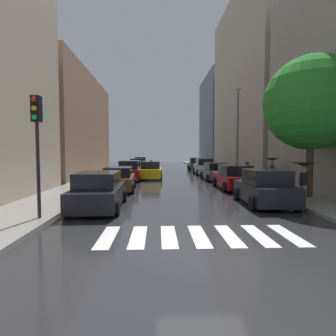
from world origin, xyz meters
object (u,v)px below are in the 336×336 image
(parked_car_left_fifth, at_px, (137,165))
(pedestrian_foreground, at_px, (304,172))
(parked_car_right_nearest, at_px, (265,188))
(traffic_light_left_corner, at_px, (37,129))
(parked_car_left_sixth, at_px, (140,163))
(parked_car_right_third, at_px, (215,172))
(parked_car_right_fourth, at_px, (204,167))
(parked_car_left_fourth, at_px, (133,168))
(parked_car_right_second, at_px, (234,178))
(parked_car_left_nearest, at_px, (99,191))
(parked_car_right_fifth, at_px, (196,164))
(pedestrian_near_tree, at_px, (247,169))
(street_tree_right, at_px, (312,103))
(parked_car_left_third, at_px, (129,171))
(taxi_midroad, at_px, (151,170))
(parked_car_left_second, at_px, (119,179))
(pedestrian_by_kerb, at_px, (272,164))
(lamp_post_right, at_px, (238,127))

(parked_car_left_fifth, bearing_deg, pedestrian_foreground, -159.44)
(parked_car_right_nearest, relative_size, traffic_light_left_corner, 0.95)
(parked_car_left_sixth, relative_size, parked_car_right_third, 0.98)
(parked_car_right_nearest, distance_m, parked_car_right_fourth, 17.65)
(parked_car_left_fourth, bearing_deg, parked_car_right_second, -147.85)
(parked_car_left_nearest, relative_size, traffic_light_left_corner, 1.10)
(parked_car_left_fourth, distance_m, parked_car_right_fifth, 10.60)
(pedestrian_foreground, height_order, pedestrian_near_tree, pedestrian_foreground)
(parked_car_left_nearest, height_order, pedestrian_foreground, pedestrian_foreground)
(parked_car_left_fifth, xyz_separation_m, street_tree_right, (10.68, -22.27, 4.25))
(parked_car_left_fourth, distance_m, parked_car_left_fifth, 6.43)
(parked_car_left_third, distance_m, parked_car_left_sixth, 18.27)
(parked_car_left_nearest, relative_size, parked_car_right_third, 1.04)
(parked_car_right_third, xyz_separation_m, street_tree_right, (2.86, -10.09, 4.28))
(parked_car_right_fifth, relative_size, street_tree_right, 0.56)
(parked_car_left_fifth, xyz_separation_m, parked_car_right_fourth, (7.85, -5.98, 0.05))
(parked_car_right_second, relative_size, street_tree_right, 0.65)
(parked_car_right_fifth, bearing_deg, taxi_midroad, 154.40)
(parked_car_right_second, height_order, parked_car_right_third, parked_car_right_second)
(pedestrian_foreground, relative_size, traffic_light_left_corner, 0.43)
(parked_car_left_sixth, height_order, parked_car_right_nearest, parked_car_left_sixth)
(pedestrian_foreground, xyz_separation_m, traffic_light_left_corner, (-11.30, -3.15, 1.74))
(parked_car_left_second, bearing_deg, taxi_midroad, -15.85)
(parked_car_right_third, height_order, pedestrian_foreground, pedestrian_foreground)
(parked_car_right_second, bearing_deg, pedestrian_foreground, -159.66)
(parked_car_right_fourth, height_order, pedestrian_by_kerb, pedestrian_by_kerb)
(parked_car_right_second, distance_m, street_tree_right, 6.59)
(parked_car_right_nearest, xyz_separation_m, pedestrian_by_kerb, (3.17, 6.72, 0.82))
(parked_car_left_fourth, distance_m, traffic_light_left_corner, 20.28)
(parked_car_right_fourth, bearing_deg, pedestrian_by_kerb, -162.78)
(parked_car_left_nearest, height_order, parked_car_left_fourth, parked_car_left_nearest)
(street_tree_right, bearing_deg, parked_car_left_sixth, 110.67)
(parked_car_left_third, xyz_separation_m, parked_car_right_fifth, (7.70, 12.99, -0.02))
(pedestrian_near_tree, bearing_deg, parked_car_right_nearest, -144.79)
(parked_car_left_third, bearing_deg, pedestrian_foreground, -141.62)
(parked_car_right_fourth, bearing_deg, street_tree_right, -168.75)
(parked_car_right_fifth, relative_size, pedestrian_foreground, 2.22)
(parked_car_left_sixth, height_order, pedestrian_by_kerb, pedestrian_by_kerb)
(parked_car_right_nearest, distance_m, traffic_light_left_corner, 10.02)
(parked_car_left_nearest, distance_m, street_tree_right, 11.52)
(pedestrian_foreground, bearing_deg, street_tree_right, 78.64)
(parked_car_left_second, xyz_separation_m, street_tree_right, (10.45, -3.78, 4.28))
(parked_car_left_second, height_order, street_tree_right, street_tree_right)
(parked_car_left_third, height_order, parked_car_right_fifth, parked_car_left_third)
(parked_car_right_nearest, bearing_deg, parked_car_left_fifth, 20.01)
(parked_car_left_sixth, height_order, traffic_light_left_corner, traffic_light_left_corner)
(parked_car_left_fourth, xyz_separation_m, pedestrian_foreground, (9.73, -16.90, 0.82))
(parked_car_right_second, distance_m, pedestrian_by_kerb, 3.41)
(parked_car_right_fifth, relative_size, lamp_post_right, 0.53)
(parked_car_left_nearest, relative_size, parked_car_right_nearest, 1.16)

